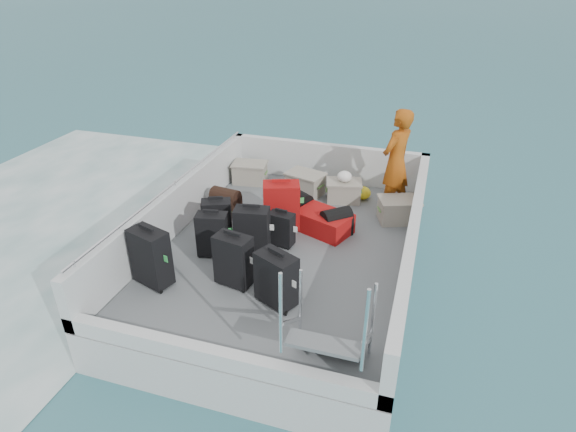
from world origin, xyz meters
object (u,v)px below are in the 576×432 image
suitcase_2 (217,220)px  suitcase_8 (324,222)px  suitcase_1 (213,235)px  suitcase_7 (281,230)px  suitcase_0 (151,258)px  suitcase_5 (281,206)px  crate_0 (250,173)px  crate_2 (344,192)px  passenger (396,161)px  suitcase_3 (234,261)px  crate_1 (305,184)px  suitcase_4 (252,231)px  crate_3 (398,211)px  suitcase_6 (276,280)px

suitcase_2 → suitcase_8: (1.45, 0.65, -0.15)m
suitcase_1 → suitcase_7: suitcase_1 is taller
suitcase_0 → suitcase_7: bearing=65.4°
suitcase_5 → crate_0: bearing=107.0°
suitcase_0 → crate_0: 3.29m
crate_2 → passenger: bearing=-5.0°
suitcase_1 → crate_0: 2.48m
suitcase_3 → crate_1: bearing=98.0°
suitcase_3 → crate_0: bearing=118.6°
suitcase_0 → suitcase_5: 2.15m
suitcase_2 → crate_1: 2.02m
suitcase_4 → suitcase_8: (0.81, 0.89, -0.19)m
suitcase_7 → passenger: (1.37, 1.61, 0.59)m
suitcase_8 → crate_3: crate_3 is taller
suitcase_4 → crate_3: size_ratio=1.19×
suitcase_6 → crate_2: 2.96m
suitcase_7 → suitcase_8: suitcase_7 is taller
suitcase_8 → suitcase_4: bearing=159.5°
suitcase_3 → suitcase_7: suitcase_3 is taller
suitcase_1 → suitcase_5: (0.66, 1.00, 0.05)m
suitcase_6 → suitcase_8: size_ratio=0.85×
suitcase_7 → suitcase_4: bearing=-126.5°
crate_3 → suitcase_4: bearing=-139.8°
suitcase_5 → crate_0: size_ratio=1.28×
crate_3 → passenger: passenger is taller
crate_1 → suitcase_2: bearing=-114.1°
suitcase_0 → suitcase_2: 1.31m
suitcase_3 → crate_2: suitcase_3 is taller
suitcase_0 → suitcase_1: bearing=80.4°
suitcase_7 → crate_0: size_ratio=0.88×
suitcase_8 → crate_3: bearing=-35.2°
crate_0 → crate_2: 1.81m
suitcase_2 → crate_0: bearing=75.1°
suitcase_1 → crate_0: size_ratio=1.10×
suitcase_2 → suitcase_7: bearing=-17.7°
suitcase_1 → crate_3: suitcase_1 is taller
suitcase_5 → suitcase_8: 0.68m
suitcase_2 → crate_2: 2.33m
suitcase_1 → suitcase_7: 0.97m
suitcase_7 → passenger: 2.20m
suitcase_0 → passenger: 4.00m
suitcase_8 → crate_1: size_ratio=1.33×
crate_2 → crate_0: bearing=172.5°
suitcase_2 → suitcase_6: size_ratio=0.90×
crate_1 → crate_2: (0.70, -0.07, -0.01)m
suitcase_0 → passenger: bearing=66.7°
crate_0 → suitcase_3: bearing=-72.1°
suitcase_0 → suitcase_1: suitcase_0 is taller
suitcase_1 → suitcase_8: bearing=27.0°
suitcase_6 → passenger: bearing=96.8°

